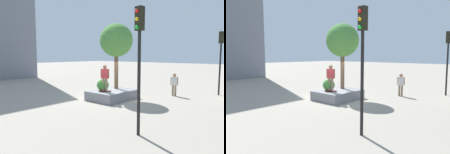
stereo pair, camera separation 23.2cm
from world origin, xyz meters
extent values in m
plane|color=#9E9384|center=(0.00, 0.00, 0.00)|extent=(120.00, 120.00, 0.00)
cube|color=gray|center=(-0.29, 0.17, 0.31)|extent=(2.98, 2.24, 0.61)
cylinder|color=brown|center=(-1.07, -0.11, 1.99)|extent=(0.28, 0.28, 2.75)
sphere|color=#4C8C3D|center=(-1.07, -0.11, 3.99)|extent=(2.30, 2.30, 2.30)
sphere|color=#3D7A33|center=(0.30, -0.11, 1.01)|extent=(0.79, 0.79, 0.79)
cube|color=#A51E1E|center=(0.44, 0.21, 0.68)|extent=(0.59, 0.79, 0.02)
sphere|color=beige|center=(0.23, 0.38, 0.64)|extent=(0.06, 0.06, 0.06)
sphere|color=beige|center=(0.38, 0.47, 0.64)|extent=(0.06, 0.06, 0.06)
sphere|color=beige|center=(0.50, -0.06, 0.64)|extent=(0.06, 0.06, 0.06)
sphere|color=beige|center=(0.64, 0.03, 0.64)|extent=(0.06, 0.06, 0.06)
cylinder|color=#847056|center=(0.48, 0.12, 1.08)|extent=(0.15, 0.15, 0.80)
cylinder|color=#847056|center=(0.39, 0.29, 1.08)|extent=(0.15, 0.15, 0.80)
cube|color=#B23338|center=(0.44, 0.21, 1.79)|extent=(0.38, 0.49, 0.62)
cylinder|color=brown|center=(0.55, 0.00, 1.81)|extent=(0.10, 0.10, 0.59)
cylinder|color=brown|center=(0.33, 0.42, 1.81)|extent=(0.10, 0.10, 0.59)
sphere|color=brown|center=(0.44, 0.21, 2.23)|extent=(0.26, 0.26, 0.26)
cylinder|color=black|center=(3.96, 5.21, 1.94)|extent=(0.12, 0.12, 3.87)
cube|color=black|center=(3.96, 5.21, 4.30)|extent=(0.28, 0.31, 0.85)
sphere|color=red|center=(4.11, 5.19, 4.54)|extent=(0.14, 0.14, 0.14)
sphere|color=gold|center=(4.11, 5.19, 4.26)|extent=(0.14, 0.14, 0.14)
sphere|color=green|center=(4.11, 5.19, 3.98)|extent=(0.14, 0.14, 0.14)
cylinder|color=black|center=(-6.66, 5.15, 1.91)|extent=(0.12, 0.12, 3.82)
cube|color=black|center=(-6.66, 5.15, 4.24)|extent=(0.35, 0.33, 0.85)
sphere|color=red|center=(-6.72, 5.02, 4.49)|extent=(0.14, 0.14, 0.14)
sphere|color=gold|center=(-6.72, 5.02, 4.21)|extent=(0.14, 0.14, 0.14)
sphere|color=green|center=(-6.72, 5.02, 3.93)|extent=(0.14, 0.14, 0.14)
cylinder|color=#847056|center=(-4.18, 2.89, 0.39)|extent=(0.14, 0.14, 0.78)
cylinder|color=#847056|center=(-4.14, 2.70, 0.39)|extent=(0.14, 0.14, 0.78)
cube|color=silver|center=(-4.16, 2.80, 1.09)|extent=(0.27, 0.47, 0.61)
cylinder|color=#9E7251|center=(-4.21, 3.02, 1.11)|extent=(0.10, 0.10, 0.58)
cylinder|color=#9E7251|center=(-4.12, 2.57, 1.11)|extent=(0.10, 0.10, 0.58)
sphere|color=#9E7251|center=(-4.16, 2.80, 1.52)|extent=(0.26, 0.26, 0.26)
camera|label=1|loc=(10.59, 9.69, 3.03)|focal=34.92mm
camera|label=2|loc=(10.43, 9.86, 3.03)|focal=34.92mm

